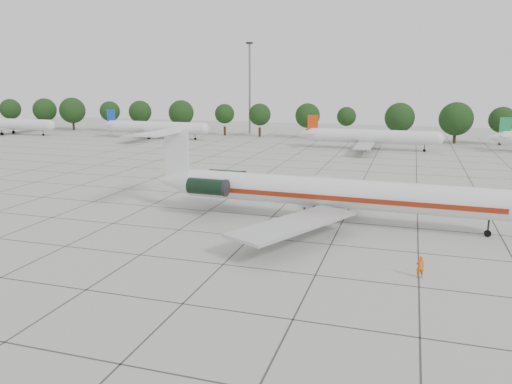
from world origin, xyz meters
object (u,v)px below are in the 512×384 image
(bg_airliner_b, at_px, (155,127))
(floodlight_mast, at_px, (250,83))
(bg_airliner_a, at_px, (9,124))
(bg_airliner_c, at_px, (371,137))
(ground_crew, at_px, (420,267))
(main_airliner, at_px, (315,191))

(bg_airliner_b, bearing_deg, floodlight_mast, 43.83)
(floodlight_mast, bearing_deg, bg_airliner_a, -160.40)
(bg_airliner_c, bearing_deg, ground_crew, -82.46)
(ground_crew, xyz_separation_m, bg_airliner_a, (-110.34, 75.09, 2.00))
(floodlight_mast, bearing_deg, bg_airliner_b, -136.17)
(bg_airliner_b, bearing_deg, bg_airliner_c, -5.01)
(bg_airliner_a, bearing_deg, bg_airliner_c, -0.72)
(main_airliner, height_order, bg_airliner_c, main_airliner)
(main_airliner, xyz_separation_m, ground_crew, (11.07, -13.64, -2.49))
(main_airliner, xyz_separation_m, bg_airliner_b, (-55.00, 65.12, -0.50))
(floodlight_mast, bearing_deg, bg_airliner_c, -33.67)
(ground_crew, xyz_separation_m, floodlight_mast, (-46.04, 97.99, 13.37))
(floodlight_mast, bearing_deg, main_airliner, -67.48)
(ground_crew, distance_m, bg_airliner_a, 133.48)
(ground_crew, height_order, bg_airliner_a, bg_airliner_a)
(bg_airliner_b, relative_size, bg_airliner_c, 1.00)
(main_airliner, bearing_deg, bg_airliner_c, 90.48)
(main_airliner, bearing_deg, floodlight_mast, 114.24)
(bg_airliner_b, xyz_separation_m, bg_airliner_c, (56.30, -4.93, 0.00))
(ground_crew, relative_size, bg_airliner_c, 0.06)
(bg_airliner_c, bearing_deg, bg_airliner_a, 179.28)
(main_airliner, xyz_separation_m, bg_airliner_c, (1.30, 60.19, -0.50))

